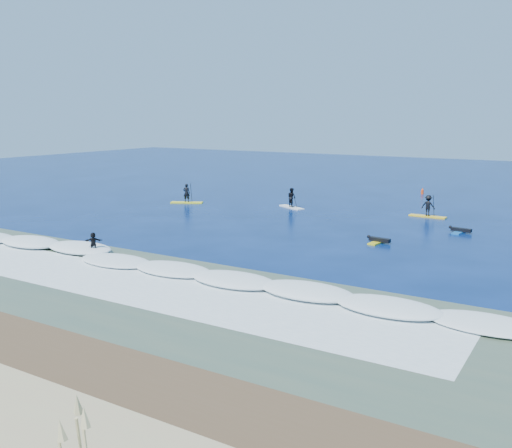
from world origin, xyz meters
The scene contains 11 objects.
ground centered at (0.00, 0.00, 0.00)m, with size 160.00×160.00×0.00m, color #031743.
shallow_water centered at (0.00, -14.00, 0.01)m, with size 90.00×13.00×0.01m, color #3B5142.
breaking_wave centered at (0.00, -10.00, 0.00)m, with size 40.00×6.00×0.30m, color white.
whitewater centered at (0.00, -13.00, 0.00)m, with size 34.00×5.00×0.02m, color silver.
sup_paddler_left centered at (-13.60, 9.66, 0.67)m, with size 3.09×2.02×2.15m.
sup_paddler_center centered at (-3.60, 12.35, 0.79)m, with size 3.04×2.06×2.13m.
sup_paddler_right centered at (8.29, 14.08, 0.83)m, with size 3.05×0.86×2.12m.
prone_paddler_near centered at (8.08, 2.62, 0.15)m, with size 1.66×2.13×0.44m.
prone_paddler_far centered at (12.00, 8.88, 0.15)m, with size 1.65×2.11×0.43m.
wave_surfer centered at (-5.58, -9.61, 0.72)m, with size 1.62×1.45×1.24m.
marker_buoy centered at (4.11, 27.64, 0.30)m, with size 0.29×0.29×0.70m.
Camera 1 is at (20.40, -33.22, 8.41)m, focal length 40.00 mm.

